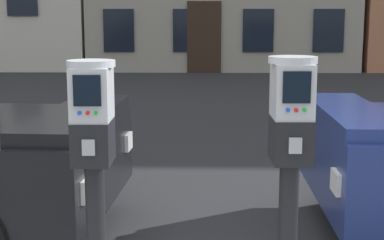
% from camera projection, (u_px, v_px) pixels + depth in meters
% --- Properties ---
extents(parking_meter_near_kerb, '(0.22, 0.25, 1.32)m').
position_uv_depth(parking_meter_near_kerb, '(94.00, 150.00, 2.65)').
color(parking_meter_near_kerb, black).
rests_on(parking_meter_near_kerb, sidewalk_slab).
extents(parking_meter_twin_adjacent, '(0.22, 0.25, 1.33)m').
position_uv_depth(parking_meter_twin_adjacent, '(290.00, 148.00, 2.62)').
color(parking_meter_twin_adjacent, black).
rests_on(parking_meter_twin_adjacent, sidewalk_slab).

